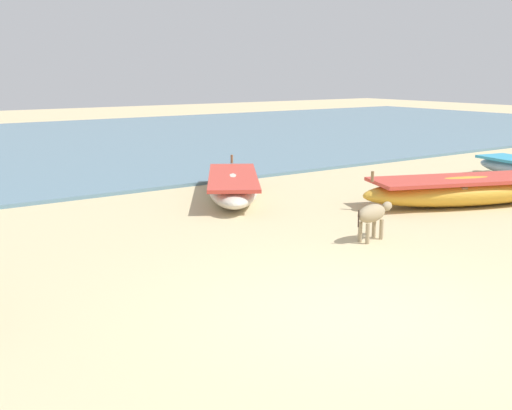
# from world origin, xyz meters

# --- Properties ---
(ground) EXTENTS (80.00, 80.00, 0.00)m
(ground) POSITION_xyz_m (0.00, 0.00, 0.00)
(ground) COLOR #CCB789
(fishing_boat_5) EXTENTS (4.55, 2.65, 0.77)m
(fishing_boat_5) POSITION_xyz_m (5.72, 3.02, 0.31)
(fishing_boat_5) COLOR gold
(fishing_boat_5) RESTS_ON ground
(fishing_boat_6) EXTENTS (2.85, 3.70, 0.70)m
(fishing_boat_6) POSITION_xyz_m (2.23, 6.21, 0.27)
(fishing_boat_6) COLOR beige
(fishing_boat_6) RESTS_ON ground
(calf_far_dun) EXTENTS (0.90, 0.37, 0.59)m
(calf_far_dun) POSITION_xyz_m (2.28, 2.21, 0.42)
(calf_far_dun) COLOR tan
(calf_far_dun) RESTS_ON ground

